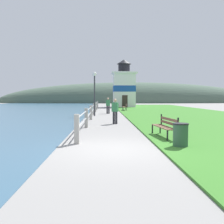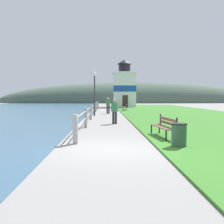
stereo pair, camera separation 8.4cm
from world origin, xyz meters
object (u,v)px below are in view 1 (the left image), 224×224
person_strolling (108,105)px  person_by_railing (115,110)px  park_bench_near (166,125)px  lamp_post (95,86)px  lighthouse (124,87)px  trash_bin (180,135)px  park_bench_midway (125,106)px

person_strolling → person_by_railing: 9.72m
park_bench_near → lamp_post: bearing=-80.2°
lighthouse → trash_bin: bearing=-91.3°
park_bench_midway → lighthouse: (0.76, 11.54, 2.86)m
park_bench_midway → person_by_railing: (-1.92, -15.07, 0.33)m
trash_bin → person_by_railing: bearing=104.0°
person_by_railing → park_bench_near: bearing=-134.7°
trash_bin → person_strolling: bearing=97.2°
park_bench_near → trash_bin: bearing=84.1°
trash_bin → lamp_post: (-3.44, 14.16, 2.31)m
person_strolling → trash_bin: bearing=-165.8°
person_strolling → person_by_railing: bearing=-171.2°
person_by_railing → trash_bin: person_by_railing is taller
person_by_railing → person_strolling: bearing=28.3°
lighthouse → lamp_post: 20.48m
person_strolling → lamp_post: 3.85m
lighthouse → person_strolling: lighthouse is taller
park_bench_near → person_by_railing: size_ratio=1.26×
park_bench_near → lamp_post: (-3.43, 12.13, 2.20)m
park_bench_midway → lighthouse: lighthouse is taller
park_bench_midway → lamp_post: lamp_post is taller
park_bench_near → park_bench_midway: bearing=-96.1°
park_bench_near → person_strolling: size_ratio=1.22×
person_strolling → lamp_post: (-1.26, -3.13, 1.84)m
lamp_post → person_strolling: bearing=68.1°
park_bench_near → person_strolling: bearing=-87.9°
park_bench_midway → person_strolling: (-2.22, -5.35, 0.36)m
trash_bin → lamp_post: size_ratio=0.21×
lighthouse → trash_bin: lighthouse is taller
lighthouse → person_by_railing: size_ratio=5.00×
lighthouse → park_bench_midway: bearing=-93.8°
park_bench_midway → person_strolling: 5.80m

